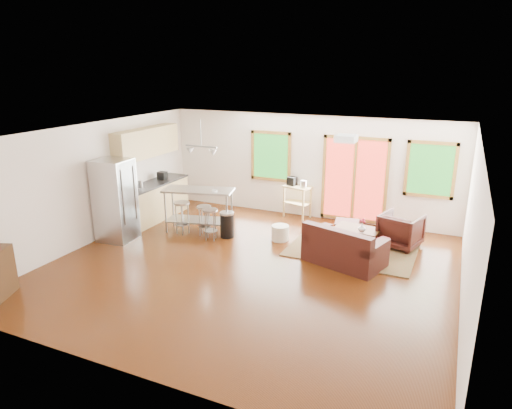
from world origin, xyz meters
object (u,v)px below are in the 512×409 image
at_px(loveseat, 344,249).
at_px(armchair, 401,229).
at_px(island, 199,202).
at_px(kitchen_cart, 297,190).
at_px(rug, 352,248).
at_px(coffee_table, 357,230).
at_px(ottoman, 347,229).
at_px(refrigerator, 116,200).

relative_size(loveseat, armchair, 2.05).
xyz_separation_m(island, kitchen_cart, (1.74, 1.92, 0.01)).
height_order(rug, loveseat, loveseat).
distance_m(armchair, kitchen_cart, 2.90).
relative_size(rug, coffee_table, 2.54).
xyz_separation_m(loveseat, ottoman, (-0.30, 1.55, -0.14)).
xyz_separation_m(coffee_table, armchair, (0.87, 0.25, 0.08)).
distance_m(refrigerator, island, 1.85).
relative_size(rug, refrigerator, 1.41).
xyz_separation_m(loveseat, kitchen_cart, (-1.81, 2.39, 0.39)).
height_order(rug, ottoman, ottoman).
bearing_deg(loveseat, rug, 106.62).
bearing_deg(loveseat, refrigerator, -154.47).
height_order(refrigerator, kitchen_cart, refrigerator).
bearing_deg(kitchen_cart, ottoman, -29.03).
bearing_deg(ottoman, refrigerator, -153.78).
relative_size(coffee_table, armchair, 1.24).
xyz_separation_m(armchair, kitchen_cart, (-2.71, 1.00, 0.30)).
bearing_deg(coffee_table, kitchen_cart, 145.80).
xyz_separation_m(rug, ottoman, (-0.31, 0.72, 0.16)).
xyz_separation_m(refrigerator, kitchen_cart, (3.13, 3.12, -0.20)).
relative_size(loveseat, coffee_table, 1.65).
bearing_deg(armchair, refrigerator, 35.59).
relative_size(ottoman, island, 0.31).
height_order(rug, coffee_table, coffee_table).
distance_m(loveseat, coffee_table, 1.14).
distance_m(coffee_table, refrigerator, 5.35).
bearing_deg(island, rug, 5.87).
bearing_deg(rug, island, -174.13).
height_order(ottoman, island, island).
bearing_deg(ottoman, loveseat, -79.00).
distance_m(refrigerator, kitchen_cart, 4.43).
distance_m(coffee_table, kitchen_cart, 2.26).
bearing_deg(refrigerator, island, 36.01).
bearing_deg(refrigerator, coffee_table, 15.81).
height_order(loveseat, refrigerator, refrigerator).
bearing_deg(rug, kitchen_cart, 139.45).
bearing_deg(island, refrigerator, -139.14).
bearing_deg(rug, coffee_table, 86.10).
bearing_deg(kitchen_cart, armchair, -20.25).
xyz_separation_m(rug, armchair, (0.89, 0.56, 0.40)).
bearing_deg(island, coffee_table, 10.63).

